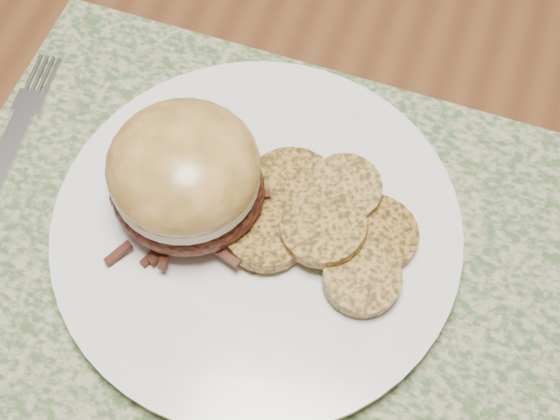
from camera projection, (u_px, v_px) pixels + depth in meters
The scene contains 7 objects.
ground at pixel (154, 285), 1.33m from camera, with size 3.50×3.50×0.00m, color brown.
dining_table at pixel (52, 14), 0.74m from camera, with size 1.50×0.90×0.75m.
placemat at pixel (261, 255), 0.53m from camera, with size 0.45×0.33×0.00m, color #405F30.
dinner_plate at pixel (257, 230), 0.53m from camera, with size 0.26×0.26×0.02m, color white.
pork_sandwich at pixel (185, 176), 0.50m from camera, with size 0.12×0.12×0.08m.
roasted_potatoes at pixel (325, 222), 0.51m from camera, with size 0.14×0.12×0.03m.
fork at pixel (6, 154), 0.56m from camera, with size 0.04×0.19×0.00m.
Camera 1 is at (0.37, -0.41, 1.23)m, focal length 50.00 mm.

